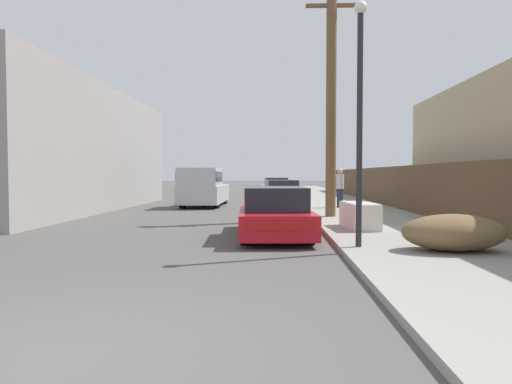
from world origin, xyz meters
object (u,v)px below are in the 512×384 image
Objects in this scene: parked_sports_car_red at (274,214)px; car_parked_far at (276,187)px; car_parked_mid at (281,193)px; pedestrian at (340,187)px; street_lamp at (360,106)px; utility_pole at (331,98)px; pickup_truck at (203,188)px; brush_pile at (454,233)px; discarded_fridge at (359,215)px.

car_parked_far is (0.13, 22.16, 0.05)m from parked_sports_car_red.
car_parked_mid is 4.31m from pedestrian.
street_lamp is 11.39m from pedestrian.
utility_pole reaches higher than pedestrian.
pickup_truck is 9.04m from utility_pole.
brush_pile is (3.46, -2.76, -0.11)m from parked_sports_car_red.
car_parked_mid reaches higher than brush_pile.
discarded_fridge is at bearing -84.97° from car_parked_mid.
parked_sports_car_red is 3.74m from street_lamp.
street_lamp is (-0.62, -3.26, 2.51)m from discarded_fridge.
pickup_truck is at bearing 116.18° from discarded_fridge.
utility_pole is 6.92m from street_lamp.
parked_sports_car_red is at bearing -162.18° from discarded_fridge.
utility_pole reaches higher than parked_sports_car_red.
pedestrian is (0.61, 7.89, 0.55)m from discarded_fridge.
discarded_fridge is at bearing 106.56° from brush_pile.
car_parked_mid is at bearing 84.98° from parked_sports_car_red.
pedestrian reaches higher than car_parked_far.
car_parked_far is (-0.25, 9.88, 0.01)m from car_parked_mid.
discarded_fridge is 4.16m from street_lamp.
brush_pile is at bearing -87.53° from pedestrian.
car_parked_far is 0.54× the size of utility_pole.
pedestrian is at bearing -82.70° from car_parked_far.
street_lamp is at bearing -89.57° from car_parked_mid.
street_lamp is at bearing 165.07° from brush_pile.
parked_sports_car_red is 6.15m from utility_pole.
pickup_truck reaches higher than car_parked_mid.
street_lamp is at bearing -90.96° from car_parked_far.
utility_pole is 5.52m from pedestrian.
discarded_fridge is at bearing -94.40° from pedestrian.
utility_pole is 4.13× the size of brush_pile.
parked_sports_car_red is 11.40m from pickup_truck.
car_parked_mid is 8.74m from utility_pole.
parked_sports_car_red is at bearing -95.03° from car_parked_far.
car_parked_far is 13.60m from pedestrian.
pickup_truck is at bearing -164.59° from car_parked_mid.
pickup_truck is 2.70× the size of brush_pile.
parked_sports_car_red is 2.63× the size of pedestrian.
pickup_truck is 1.07× the size of street_lamp.
utility_pole reaches higher than pickup_truck.
pickup_truck is 6.77m from pedestrian.
pickup_truck is 3.05× the size of pedestrian.
brush_pile is at bearing -83.28° from car_parked_mid.
utility_pole reaches higher than street_lamp.
parked_sports_car_red is 12.28m from car_parked_mid.
car_parked_far is at bearing 97.61° from brush_pile.
discarded_fridge is at bearing -84.25° from utility_pole.
parked_sports_car_red is 0.56× the size of utility_pole.
discarded_fridge is at bearing -88.72° from car_parked_far.
utility_pole is 8.32m from brush_pile.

